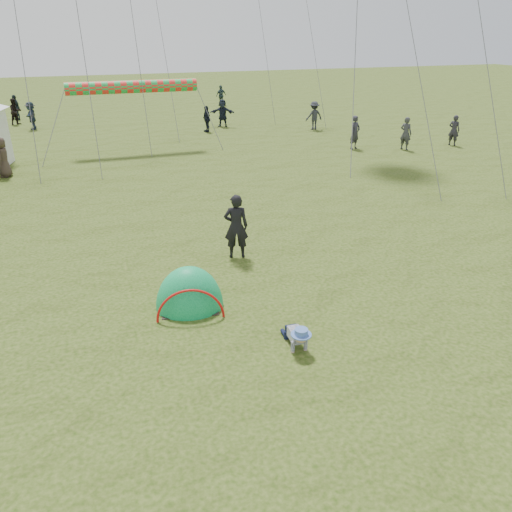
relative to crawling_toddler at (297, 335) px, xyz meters
name	(u,v)px	position (x,y,z in m)	size (l,w,h in m)	color
ground	(341,341)	(0.98, -0.10, -0.29)	(140.00, 140.00, 0.00)	#1C3708
crawling_toddler	(297,335)	(0.00, 0.00, 0.00)	(0.54, 0.76, 0.59)	black
popup_tent	(190,306)	(-1.71, 2.37, -0.29)	(1.58, 1.30, 2.05)	#007B37
standing_adult	(236,226)	(0.19, 4.71, 0.64)	(0.68, 0.45, 1.87)	black
crowd_person_0	(454,130)	(16.19, 14.99, 0.54)	(0.61, 0.40, 1.66)	#25232C
crowd_person_2	(16,107)	(-7.49, 32.67, 0.57)	(1.01, 0.42, 1.72)	#1B242A
crowd_person_3	(314,116)	(10.93, 21.97, 0.59)	(1.14, 0.66, 1.77)	#26282E
crowd_person_5	(32,116)	(-6.24, 28.25, 0.57)	(1.60, 0.51, 1.73)	#223141
crowd_person_6	(355,132)	(10.53, 16.06, 0.59)	(0.64, 0.42, 1.77)	#292831
crowd_person_8	(221,96)	(8.32, 34.56, 0.54)	(0.97, 0.41, 1.66)	#2C4047
crowd_person_9	(31,116)	(-6.25, 28.30, 0.56)	(1.10, 0.63, 1.71)	#2D2D37
crowd_person_10	(3,157)	(-6.86, 16.32, 0.57)	(0.85, 0.55, 1.73)	#3D2F28
crowd_person_11	(223,113)	(5.68, 25.01, 0.59)	(1.63, 0.52, 1.76)	black
crowd_person_12	(406,133)	(13.01, 14.98, 0.57)	(0.63, 0.41, 1.73)	#313237
crowd_person_13	(15,112)	(-7.35, 30.44, 0.57)	(0.84, 0.65, 1.72)	black
crowd_person_14	(207,119)	(4.20, 23.53, 0.51)	(0.94, 0.39, 1.60)	black
rainbow_tube_kite	(133,87)	(-0.62, 19.61, 2.99)	(0.64, 0.64, 6.61)	red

